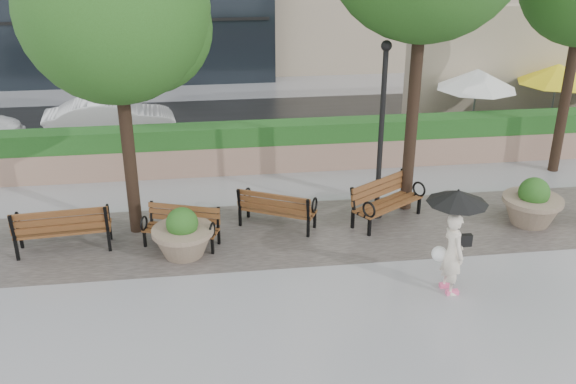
{
  "coord_description": "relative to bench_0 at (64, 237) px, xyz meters",
  "views": [
    {
      "loc": [
        -2.07,
        -9.88,
        6.68
      ],
      "look_at": [
        -0.37,
        2.79,
        1.1
      ],
      "focal_mm": 40.0,
      "sensor_mm": 36.0,
      "label": 1
    }
  ],
  "objects": [
    {
      "name": "lamppost",
      "position": [
        7.06,
        0.73,
        1.53
      ],
      "size": [
        0.28,
        0.28,
        4.18
      ],
      "color": "black",
      "rests_on": "ground"
    },
    {
      "name": "patio_umb_white",
      "position": [
        11.45,
        5.71,
        1.68
      ],
      "size": [
        2.5,
        2.5,
        2.3
      ],
      "color": "black",
      "rests_on": "ground"
    },
    {
      "name": "cafe_hedge",
      "position": [
        14.2,
        4.97,
        0.14
      ],
      "size": [
        8.0,
        0.5,
        0.9
      ],
      "primitive_type": "cube",
      "color": "#184316",
      "rests_on": "ground"
    },
    {
      "name": "hedge_wall",
      "position": [
        5.2,
        4.17,
        0.35
      ],
      "size": [
        24.0,
        0.8,
        1.35
      ],
      "color": "#906F5D",
      "rests_on": "ground"
    },
    {
      "name": "asphalt_street",
      "position": [
        5.2,
        8.17,
        -0.31
      ],
      "size": [
        40.0,
        7.0,
        0.0
      ],
      "primitive_type": "cube",
      "color": "black",
      "rests_on": "ground"
    },
    {
      "name": "planter_left",
      "position": [
        2.53,
        -0.57,
        0.11
      ],
      "size": [
        1.3,
        1.3,
        1.09
      ],
      "color": "#7F6B56",
      "rests_on": "ground"
    },
    {
      "name": "cafe_wall",
      "position": [
        14.7,
        7.17,
        1.69
      ],
      "size": [
        10.0,
        0.6,
        4.0
      ],
      "primitive_type": "cube",
      "color": "tan",
      "rests_on": "ground"
    },
    {
      "name": "pedestrian",
      "position": [
        7.6,
        -2.63,
        0.95
      ],
      "size": [
        1.13,
        1.13,
        2.07
      ],
      "rotation": [
        0.0,
        0.0,
        1.71
      ],
      "color": "silver",
      "rests_on": "ground"
    },
    {
      "name": "bench_3",
      "position": [
        7.23,
        0.47,
        -0.02
      ],
      "size": [
        1.94,
        1.62,
        0.99
      ],
      "rotation": [
        0.0,
        0.0,
        0.58
      ],
      "color": "brown",
      "rests_on": "ground"
    },
    {
      "name": "planter_right",
      "position": [
        10.52,
        -0.11,
        0.13
      ],
      "size": [
        1.36,
        1.36,
        1.14
      ],
      "color": "#7F6B56",
      "rests_on": "ground"
    },
    {
      "name": "car_right",
      "position": [
        0.14,
        7.4,
        0.35
      ],
      "size": [
        4.19,
        1.87,
        1.34
      ],
      "primitive_type": "imported",
      "rotation": [
        0.0,
        0.0,
        1.69
      ],
      "color": "white",
      "rests_on": "ground"
    },
    {
      "name": "ground",
      "position": [
        5.2,
        -2.83,
        -0.31
      ],
      "size": [
        100.0,
        100.0,
        0.0
      ],
      "primitive_type": "plane",
      "color": "gray",
      "rests_on": "ground"
    },
    {
      "name": "tree_0",
      "position": [
        1.59,
        0.81,
        4.5
      ],
      "size": [
        3.86,
        3.84,
        6.86
      ],
      "color": "black",
      "rests_on": "ground"
    },
    {
      "name": "bench_0",
      "position": [
        0.0,
        0.0,
        0.0
      ],
      "size": [
        2.03,
        0.94,
        1.05
      ],
      "rotation": [
        0.0,
        0.0,
        3.23
      ],
      "color": "brown",
      "rests_on": "ground"
    },
    {
      "name": "patio_umb_yellow_a",
      "position": [
        14.27,
        6.06,
        1.68
      ],
      "size": [
        2.5,
        2.5,
        2.3
      ],
      "color": "black",
      "rests_on": "ground"
    },
    {
      "name": "bench_2",
      "position": [
        4.65,
        0.48,
        -0.04
      ],
      "size": [
        1.86,
        1.41,
        0.94
      ],
      "rotation": [
        0.0,
        0.0,
        2.67
      ],
      "color": "brown",
      "rests_on": "ground"
    },
    {
      "name": "bench_1",
      "position": [
        2.49,
        -0.13,
        -0.06
      ],
      "size": [
        1.73,
        1.14,
        0.87
      ],
      "rotation": [
        0.0,
        0.0,
        -0.34
      ],
      "color": "brown",
      "rests_on": "ground"
    },
    {
      "name": "cobble_strip",
      "position": [
        5.2,
        0.17,
        -0.31
      ],
      "size": [
        28.0,
        3.2,
        0.01
      ],
      "primitive_type": "cube",
      "color": "#383330",
      "rests_on": "ground"
    }
  ]
}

